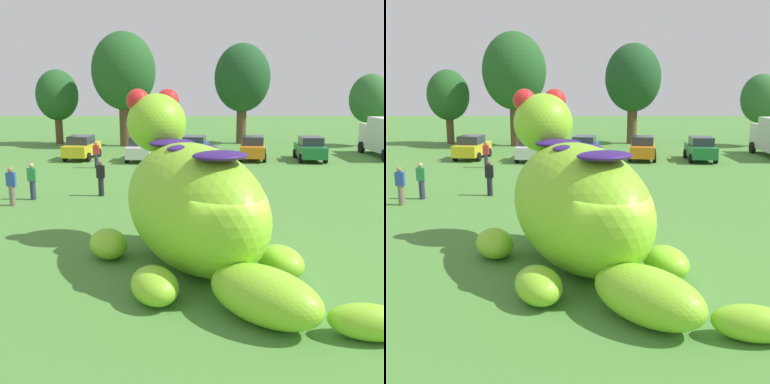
# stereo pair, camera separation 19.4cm
# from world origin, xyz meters

# --- Properties ---
(ground_plane) EXTENTS (160.00, 160.00, 0.00)m
(ground_plane) POSITION_xyz_m (0.00, 0.00, 0.00)
(ground_plane) COLOR #4C8438
(giant_inflatable_creature) EXTENTS (7.78, 8.60, 5.03)m
(giant_inflatable_creature) POSITION_xyz_m (-1.14, 1.51, 1.84)
(giant_inflatable_creature) COLOR #8CD12D
(giant_inflatable_creature) RESTS_ON ground
(car_yellow) EXTENTS (2.26, 4.25, 1.72)m
(car_yellow) POSITION_xyz_m (-9.06, 22.93, 0.86)
(car_yellow) COLOR yellow
(car_yellow) RESTS_ON ground
(car_white) EXTENTS (2.18, 4.22, 1.72)m
(car_white) POSITION_xyz_m (-4.59, 22.18, 0.86)
(car_white) COLOR white
(car_white) RESTS_ON ground
(car_blue) EXTENTS (2.38, 4.30, 1.72)m
(car_blue) POSITION_xyz_m (-0.80, 22.67, 0.86)
(car_blue) COLOR #2347B7
(car_blue) RESTS_ON ground
(car_orange) EXTENTS (2.38, 4.30, 1.72)m
(car_orange) POSITION_xyz_m (3.41, 22.51, 0.86)
(car_orange) COLOR orange
(car_orange) RESTS_ON ground
(car_green) EXTENTS (2.15, 4.21, 1.72)m
(car_green) POSITION_xyz_m (7.49, 22.09, 0.86)
(car_green) COLOR #1E7238
(car_green) RESTS_ON ground
(tree_left) EXTENTS (3.83, 3.83, 6.79)m
(tree_left) POSITION_xyz_m (-13.30, 32.56, 4.44)
(tree_left) COLOR brown
(tree_left) RESTS_ON ground
(tree_mid_left) EXTENTS (5.60, 5.60, 9.94)m
(tree_mid_left) POSITION_xyz_m (-6.93, 31.06, 6.50)
(tree_mid_left) COLOR brown
(tree_mid_left) RESTS_ON ground
(tree_centre_left) EXTENTS (5.15, 5.15, 9.14)m
(tree_centre_left) POSITION_xyz_m (3.73, 33.05, 5.98)
(tree_centre_left) COLOR brown
(tree_centre_left) RESTS_ON ground
(tree_centre) EXTENTS (3.58, 3.58, 6.36)m
(tree_centre) POSITION_xyz_m (14.87, 30.86, 4.16)
(tree_centre) COLOR brown
(tree_centre) RESTS_ON ground
(spectator_near_inflatable) EXTENTS (0.38, 0.26, 1.71)m
(spectator_near_inflatable) POSITION_xyz_m (-5.45, 10.70, 0.85)
(spectator_near_inflatable) COLOR black
(spectator_near_inflatable) RESTS_ON ground
(spectator_mid_field) EXTENTS (0.38, 0.26, 1.71)m
(spectator_mid_field) POSITION_xyz_m (-7.24, 18.90, 0.85)
(spectator_mid_field) COLOR #2D334C
(spectator_mid_field) RESTS_ON ground
(spectator_by_cars) EXTENTS (0.38, 0.26, 1.71)m
(spectator_by_cars) POSITION_xyz_m (-8.47, 9.97, 0.85)
(spectator_by_cars) COLOR #2D334C
(spectator_by_cars) RESTS_ON ground
(spectator_wandering) EXTENTS (0.38, 0.26, 1.71)m
(spectator_wandering) POSITION_xyz_m (-9.00, 8.81, 0.85)
(spectator_wandering) COLOR #726656
(spectator_wandering) RESTS_ON ground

